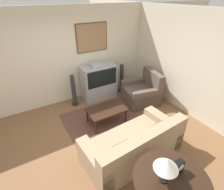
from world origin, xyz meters
TOP-DOWN VIEW (x-y plane):
  - ground_plane at (0.00, 0.00)m, footprint 12.00×12.00m
  - wall_back at (0.01, 2.13)m, footprint 12.00×0.10m
  - wall_right at (2.63, 0.00)m, footprint 0.06×12.00m
  - area_rug at (0.50, 0.56)m, footprint 2.11×1.72m
  - tv at (0.87, 1.75)m, footprint 1.04×0.53m
  - couch at (0.42, -0.73)m, footprint 2.08×1.13m
  - armchair at (1.88, 0.85)m, footprint 1.10×1.11m
  - coffee_table at (0.46, 0.51)m, footprint 0.96×0.61m
  - console_table at (0.21, -1.83)m, footprint 1.07×1.07m
  - table_lamp at (0.09, -1.77)m, footprint 0.32×0.32m
  - mantel_clock at (0.36, -1.78)m, footprint 0.15×0.10m
  - speaker_tower_left at (0.04, 1.74)m, footprint 0.21×0.21m
  - speaker_tower_right at (1.71, 1.74)m, footprint 0.21×0.21m

SIDE VIEW (x-z plane):
  - ground_plane at x=0.00m, z-range 0.00..0.00m
  - area_rug at x=0.50m, z-range 0.00..0.01m
  - couch at x=0.42m, z-range -0.13..0.70m
  - armchair at x=1.88m, z-range -0.17..0.80m
  - coffee_table at x=0.46m, z-range 0.16..0.58m
  - speaker_tower_left at x=0.04m, z-range -0.03..0.93m
  - speaker_tower_right at x=1.71m, z-range -0.03..0.93m
  - tv at x=0.87m, z-range -0.03..1.12m
  - console_table at x=0.21m, z-range 0.31..1.05m
  - mantel_clock at x=0.36m, z-range 0.75..0.95m
  - table_lamp at x=0.09m, z-range 0.87..1.29m
  - wall_right at x=2.63m, z-range 0.00..2.70m
  - wall_back at x=0.01m, z-range 0.01..2.71m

